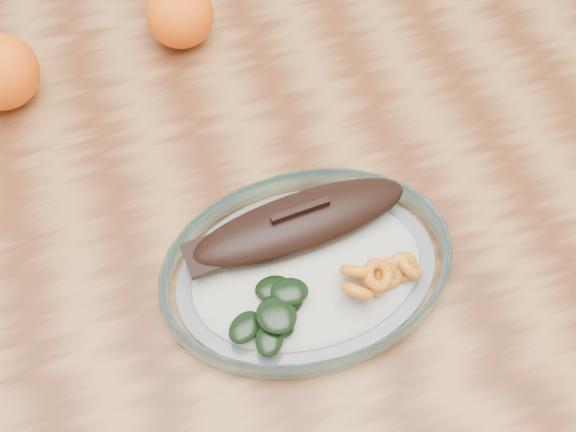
# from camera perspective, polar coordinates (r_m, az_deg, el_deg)

# --- Properties ---
(ground) EXTENTS (3.00, 3.00, 0.00)m
(ground) POSITION_cam_1_polar(r_m,az_deg,el_deg) (1.46, -3.13, -14.02)
(ground) COLOR slate
(ground) RESTS_ON ground
(dining_table) EXTENTS (1.20, 0.80, 0.75)m
(dining_table) POSITION_cam_1_polar(r_m,az_deg,el_deg) (0.86, -5.18, -1.63)
(dining_table) COLOR #582B14
(dining_table) RESTS_ON ground
(plated_meal) EXTENTS (0.53, 0.53, 0.08)m
(plated_meal) POSITION_cam_1_polar(r_m,az_deg,el_deg) (0.71, 1.50, -3.93)
(plated_meal) COLOR white
(plated_meal) RESTS_ON dining_table
(orange_right) EXTENTS (0.08, 0.08, 0.08)m
(orange_right) POSITION_cam_1_polar(r_m,az_deg,el_deg) (0.89, -8.55, 15.46)
(orange_right) COLOR #FF5505
(orange_right) RESTS_ON dining_table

